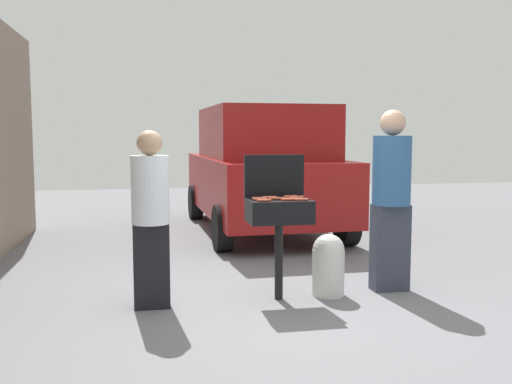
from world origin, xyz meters
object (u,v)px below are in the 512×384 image
object	(u,v)px
bbq_grill	(279,215)
person_left	(151,213)
hot_dog_4	(289,198)
hot_dog_7	(297,197)
hot_dog_9	(276,198)
hot_dog_10	(296,199)
parked_minivan	(262,169)
hot_dog_3	(261,199)
hot_dog_6	(288,200)
hot_dog_2	(264,200)
propane_tank	(328,264)
person_right	(391,193)
hot_dog_0	(269,197)
hot_dog_8	(301,200)
hot_dog_1	(291,196)
hot_dog_5	(259,198)

from	to	relation	value
bbq_grill	person_left	distance (m)	1.21
hot_dog_4	hot_dog_7	size ratio (longest dim) A/B	1.00
hot_dog_4	hot_dog_7	world-z (taller)	same
hot_dog_4	hot_dog_9	distance (m)	0.13
hot_dog_10	parked_minivan	distance (m)	3.99
hot_dog_3	hot_dog_6	world-z (taller)	same
hot_dog_2	hot_dog_9	xyz separation A→B (m)	(0.14, 0.14, 0.00)
hot_dog_10	propane_tank	world-z (taller)	hot_dog_10
person_right	hot_dog_0	bearing A→B (deg)	17.86
hot_dog_6	hot_dog_7	bearing A→B (deg)	52.38
hot_dog_0	hot_dog_8	world-z (taller)	same
hot_dog_1	person_right	size ratio (longest dim) A/B	0.07
hot_dog_6	propane_tank	bearing A→B (deg)	20.41
propane_tank	parked_minivan	bearing A→B (deg)	88.48
hot_dog_5	parked_minivan	bearing A→B (deg)	78.20
hot_dog_6	person_right	xyz separation A→B (m)	(1.14, 0.25, 0.01)
hot_dog_3	parked_minivan	size ratio (longest dim) A/B	0.03
bbq_grill	hot_dog_7	bearing A→B (deg)	14.33
hot_dog_2	hot_dog_5	world-z (taller)	same
hot_dog_2	bbq_grill	bearing A→B (deg)	41.59
person_right	hot_dog_2	bearing A→B (deg)	27.55
hot_dog_10	hot_dog_0	bearing A→B (deg)	145.51
hot_dog_1	hot_dog_7	size ratio (longest dim) A/B	1.00
propane_tank	person_right	world-z (taller)	person_right
hot_dog_5	hot_dog_6	world-z (taller)	same
hot_dog_3	person_right	distance (m)	1.40
hot_dog_2	hot_dog_5	size ratio (longest dim) A/B	1.00
hot_dog_5	hot_dog_10	world-z (taller)	same
hot_dog_3	hot_dog_4	bearing A→B (deg)	11.07
bbq_grill	person_left	size ratio (longest dim) A/B	0.60
bbq_grill	hot_dog_8	size ratio (longest dim) A/B	7.51
hot_dog_6	hot_dog_10	world-z (taller)	same
bbq_grill	hot_dog_3	xyz separation A→B (m)	(-0.19, -0.07, 0.16)
hot_dog_8	person_left	world-z (taller)	person_left
hot_dog_0	hot_dog_1	xyz separation A→B (m)	(0.22, 0.04, 0.00)
hot_dog_1	hot_dog_3	size ratio (longest dim) A/B	1.00
hot_dog_6	parked_minivan	size ratio (longest dim) A/B	0.03
hot_dog_0	person_right	xyz separation A→B (m)	(1.27, 0.03, 0.01)
hot_dog_1	hot_dog_9	bearing A→B (deg)	-142.60
hot_dog_6	hot_dog_7	world-z (taller)	same
hot_dog_10	hot_dog_5	bearing A→B (deg)	165.01
hot_dog_1	person_left	bearing A→B (deg)	-173.02
hot_dog_2	hot_dog_3	distance (m)	0.09
hot_dog_8	hot_dog_0	bearing A→B (deg)	136.78
person_left	hot_dog_5	bearing A→B (deg)	-4.29
hot_dog_3	propane_tank	size ratio (longest dim) A/B	0.21
hot_dog_10	parked_minivan	xyz separation A→B (m)	(0.47, 3.96, 0.04)
hot_dog_8	propane_tank	world-z (taller)	hot_dog_8
hot_dog_1	hot_dog_3	world-z (taller)	same
bbq_grill	hot_dog_6	distance (m)	0.22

